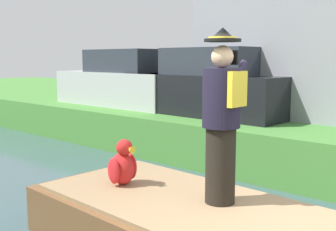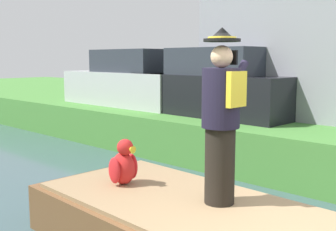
{
  "view_description": "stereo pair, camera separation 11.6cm",
  "coord_description": "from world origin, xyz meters",
  "px_view_note": "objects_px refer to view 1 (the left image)",
  "views": [
    {
      "loc": [
        -3.36,
        -1.61,
        2.25
      ],
      "look_at": [
        0.06,
        1.45,
        1.61
      ],
      "focal_mm": 44.11,
      "sensor_mm": 36.0,
      "label": 1
    },
    {
      "loc": [
        -3.28,
        -1.69,
        2.25
      ],
      "look_at": [
        0.06,
        1.45,
        1.61
      ],
      "focal_mm": 44.11,
      "sensor_mm": 36.0,
      "label": 2
    }
  ],
  "objects_px": {
    "parrot_plush": "(123,165)",
    "parked_car_dark": "(210,86)",
    "person_pirate": "(222,117)",
    "parked_car_silver": "(125,82)"
  },
  "relations": [
    {
      "from": "parked_car_dark",
      "to": "parked_car_silver",
      "type": "height_order",
      "value": "same"
    },
    {
      "from": "parked_car_silver",
      "to": "parked_car_dark",
      "type": "bearing_deg",
      "value": -90.0
    },
    {
      "from": "parrot_plush",
      "to": "parked_car_dark",
      "type": "height_order",
      "value": "parked_car_dark"
    },
    {
      "from": "person_pirate",
      "to": "parrot_plush",
      "type": "relative_size",
      "value": 3.25
    },
    {
      "from": "person_pirate",
      "to": "parked_car_silver",
      "type": "distance_m",
      "value": 7.28
    },
    {
      "from": "parrot_plush",
      "to": "parked_car_silver",
      "type": "height_order",
      "value": "parked_car_silver"
    },
    {
      "from": "parrot_plush",
      "to": "parked_car_dark",
      "type": "distance_m",
      "value": 4.83
    },
    {
      "from": "parrot_plush",
      "to": "parked_car_dark",
      "type": "relative_size",
      "value": 0.14
    },
    {
      "from": "person_pirate",
      "to": "parrot_plush",
      "type": "distance_m",
      "value": 1.45
    },
    {
      "from": "parked_car_dark",
      "to": "parrot_plush",
      "type": "bearing_deg",
      "value": -156.54
    }
  ]
}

